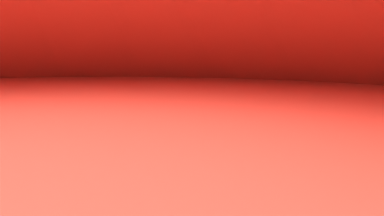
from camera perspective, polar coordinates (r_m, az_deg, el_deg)
The scene contains 8 objects.
umbrella_second at distance 3.28m, azimuth -12.97°, elevation 12.31°, with size 1.84×1.84×2.87m.
umbrella_third at distance 7.01m, azimuth -11.54°, elevation 10.75°, with size 2.37×2.37×2.92m.
lounger_third_shoreside at distance 8.50m, azimuth -4.28°, elevation -5.02°, with size 1.31×0.76×0.65m.
umbrella_farthest at distance 10.94m, azimuth -6.93°, elevation 8.88°, with size 2.30×2.30×2.73m.
lounger_farthest_shoreside at distance 12.29m, azimuth -3.63°, elevation -0.61°, with size 1.62×0.90×0.60m.
person_walking_near at distance 13.74m, azimuth 5.02°, elevation 3.00°, with size 0.22×0.36×1.56m.
person_walking_far at distance 16.15m, azimuth -18.84°, elevation 4.02°, with size 0.42×0.34×1.79m.
cooler_box at distance 11.55m, azimuth 2.59°, elevation -1.99°, with size 0.46×0.52×0.34m.
Camera 1 is at (0.60, 0.08, 2.39)m, focal length 39.88 mm.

